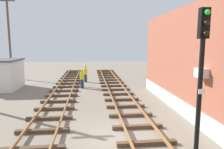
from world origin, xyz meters
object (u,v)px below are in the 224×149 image
object	(u,v)px
track_worker_distant	(82,78)
utility_pole_far	(9,37)
signal_mast	(202,64)
track_worker_foreground	(86,74)
control_hut	(2,74)

from	to	relation	value
track_worker_distant	utility_pole_far	bearing A→B (deg)	142.63
signal_mast	track_worker_foreground	bearing A→B (deg)	106.92
control_hut	utility_pole_far	distance (m)	7.29
signal_mast	track_worker_foreground	world-z (taller)	signal_mast
utility_pole_far	signal_mast	bearing A→B (deg)	-54.07
control_hut	track_worker_distant	world-z (taller)	control_hut
control_hut	track_worker_distant	bearing A→B (deg)	-3.21
control_hut	track_worker_foreground	world-z (taller)	control_hut
signal_mast	control_hut	bearing A→B (deg)	134.17
signal_mast	track_worker_distant	distance (m)	13.26
control_hut	utility_pole_far	size ratio (longest dim) A/B	0.40
signal_mast	control_hut	size ratio (longest dim) A/B	1.43
track_worker_foreground	signal_mast	bearing A→B (deg)	-73.08
track_worker_foreground	track_worker_distant	distance (m)	3.10
control_hut	track_worker_distant	distance (m)	7.27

